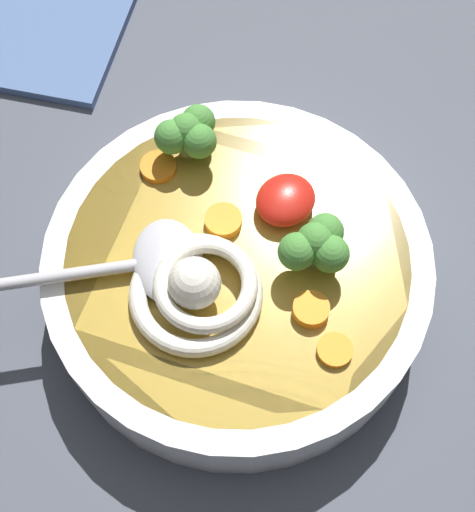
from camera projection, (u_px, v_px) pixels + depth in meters
The scene contains 12 objects.
table_slab at pixel (275, 282), 51.72cm from camera, with size 132.92×132.92×3.58cm, color #474C56.
soup_bowl at pixel (238, 273), 46.97cm from camera, with size 25.32×25.32×5.39cm.
noodle_pile at pixel (198, 289), 42.35cm from camera, with size 9.13×8.96×3.67cm.
soup_spoon at pixel (146, 264), 43.51cm from camera, with size 15.40×13.61×1.60cm.
chili_sauce_dollop at pixel (286, 200), 45.47cm from camera, with size 4.16×3.74×1.87cm, color red.
broccoli_floret_center at pixel (189, 133), 46.28cm from camera, with size 4.56×3.92×3.61cm.
broccoli_floret_far at pixel (316, 246), 42.40cm from camera, with size 4.63×3.98×3.66cm.
carrot_slice_beside_chili at pixel (158, 167), 47.46cm from camera, with size 2.47×2.47×0.51cm, color orange.
carrot_slice_left at pixel (223, 221), 45.43cm from camera, with size 2.45×2.45×0.70cm, color orange.
carrot_slice_right at pixel (335, 350), 41.52cm from camera, with size 2.15×2.15×0.48cm, color orange.
carrot_slice_near_spoon at pixel (311, 309), 42.54cm from camera, with size 2.28×2.28×0.80cm, color orange.
folded_napkin at pixel (51, 27), 60.37cm from camera, with size 15.16×12.50×0.80cm, color #4C6693.
Camera 1 is at (-18.21, -12.16, 48.77)cm, focal length 48.89 mm.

